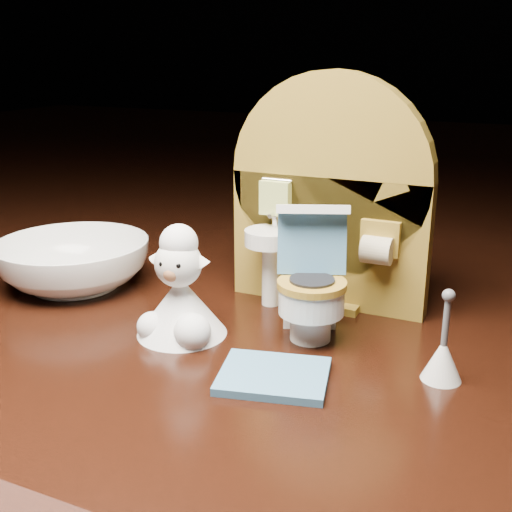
{
  "coord_description": "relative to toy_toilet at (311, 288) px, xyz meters",
  "views": [
    {
      "loc": [
        0.12,
        -0.32,
        0.16
      ],
      "look_at": [
        -0.03,
        0.01,
        0.05
      ],
      "focal_mm": 45.0,
      "sensor_mm": 36.0,
      "label": 1
    }
  ],
  "objects": [
    {
      "name": "bath_mat",
      "position": [
        0.0,
        -0.06,
        -0.03
      ],
      "size": [
        0.06,
        0.06,
        0.0
      ],
      "primitive_type": "cube",
      "rotation": [
        0.0,
        0.0,
        0.23
      ],
      "color": "teal",
      "rests_on": "ground"
    },
    {
      "name": "ceramic_bowl",
      "position": [
        -0.18,
        0.01,
        -0.01
      ],
      "size": [
        0.11,
        0.11,
        0.03
      ],
      "primitive_type": "imported",
      "rotation": [
        0.0,
        0.0,
        -0.08
      ],
      "color": "white",
      "rests_on": "ground"
    },
    {
      "name": "toy_toilet",
      "position": [
        0.0,
        0.0,
        0.0
      ],
      "size": [
        0.05,
        0.05,
        0.08
      ],
      "rotation": [
        0.0,
        0.0,
        0.39
      ],
      "color": "white",
      "rests_on": "ground"
    },
    {
      "name": "plush_lamb",
      "position": [
        -0.07,
        -0.03,
        -0.01
      ],
      "size": [
        0.05,
        0.05,
        0.07
      ],
      "rotation": [
        0.0,
        0.0,
        0.14
      ],
      "color": "white",
      "rests_on": "ground"
    },
    {
      "name": "backdrop_panel",
      "position": [
        -0.01,
        0.05,
        0.04
      ],
      "size": [
        0.13,
        0.05,
        0.15
      ],
      "color": "olive",
      "rests_on": "ground"
    },
    {
      "name": "toilet_brush",
      "position": [
        0.08,
        -0.02,
        -0.02
      ],
      "size": [
        0.02,
        0.02,
        0.05
      ],
      "color": "white",
      "rests_on": "ground"
    }
  ]
}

